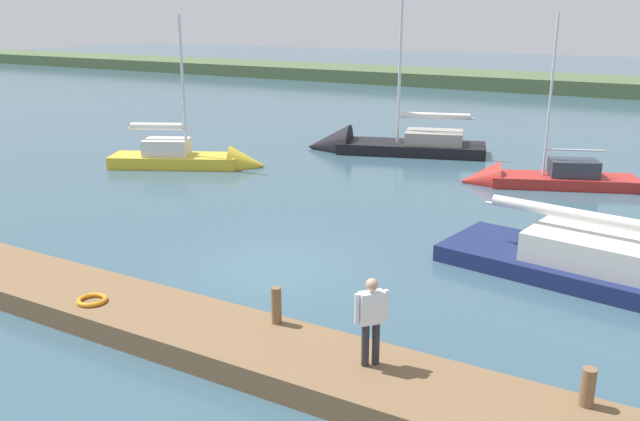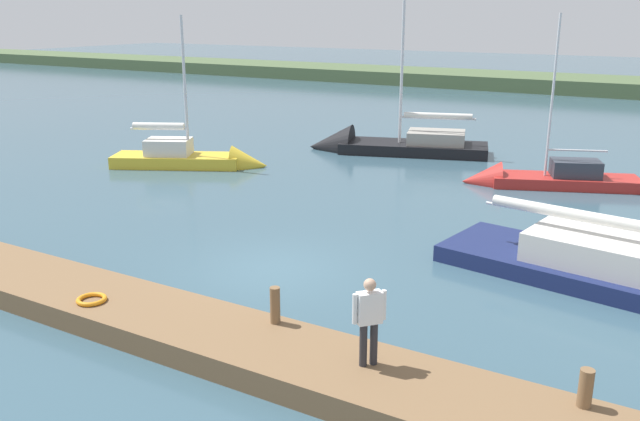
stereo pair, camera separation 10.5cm
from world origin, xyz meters
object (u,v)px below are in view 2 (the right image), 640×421
object	(u,v)px
life_ring_buoy	(92,299)
person_on_dock	(369,316)
mooring_post_far	(275,305)
sailboat_outer_mooring	(198,162)
mooring_post_near	(586,388)
sailboat_far_left	(381,147)
sailboat_near_dock	(537,182)

from	to	relation	value
life_ring_buoy	person_on_dock	size ratio (longest dim) A/B	0.40
mooring_post_far	sailboat_outer_mooring	size ratio (longest dim) A/B	0.11
mooring_post_near	sailboat_far_left	distance (m)	22.97
mooring_post_far	life_ring_buoy	xyz separation A→B (m)	(4.07, 1.18, -0.34)
life_ring_buoy	person_on_dock	world-z (taller)	person_on_dock
sailboat_outer_mooring	sailboat_far_left	bearing A→B (deg)	24.83
mooring_post_far	sailboat_outer_mooring	distance (m)	17.27
mooring_post_near	sailboat_far_left	size ratio (longest dim) A/B	0.07
sailboat_far_left	person_on_dock	distance (m)	21.73
mooring_post_near	mooring_post_far	world-z (taller)	mooring_post_far
sailboat_outer_mooring	person_on_dock	size ratio (longest dim) A/B	4.37
sailboat_outer_mooring	person_on_dock	world-z (taller)	sailboat_outer_mooring
life_ring_buoy	sailboat_outer_mooring	world-z (taller)	sailboat_outer_mooring
mooring_post_near	sailboat_outer_mooring	size ratio (longest dim) A/B	0.09
sailboat_near_dock	life_ring_buoy	bearing A→B (deg)	50.59
life_ring_buoy	sailboat_outer_mooring	bearing A→B (deg)	-58.15
mooring_post_near	person_on_dock	xyz separation A→B (m)	(3.60, 0.57, 0.63)
life_ring_buoy	sailboat_far_left	world-z (taller)	sailboat_far_left
life_ring_buoy	sailboat_outer_mooring	size ratio (longest dim) A/B	0.09
mooring_post_near	person_on_dock	bearing A→B (deg)	8.96
life_ring_buoy	sailboat_far_left	bearing A→B (deg)	-82.70
mooring_post_far	person_on_dock	size ratio (longest dim) A/B	0.47
sailboat_outer_mooring	mooring_post_near	bearing A→B (deg)	-59.95
life_ring_buoy	sailboat_far_left	xyz separation A→B (m)	(2.60, -20.32, -0.32)
mooring_post_near	sailboat_outer_mooring	world-z (taller)	sailboat_outer_mooring
sailboat_outer_mooring	sailboat_near_dock	bearing A→B (deg)	-9.89
life_ring_buoy	sailboat_near_dock	xyz separation A→B (m)	(-5.59, -17.40, -0.38)
sailboat_near_dock	mooring_post_far	bearing A→B (deg)	63.05
life_ring_buoy	sailboat_near_dock	distance (m)	18.28
sailboat_outer_mooring	sailboat_near_dock	distance (m)	14.44
life_ring_buoy	sailboat_near_dock	bearing A→B (deg)	-107.81
sailboat_far_left	sailboat_near_dock	xyz separation A→B (m)	(-8.20, 2.92, -0.07)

